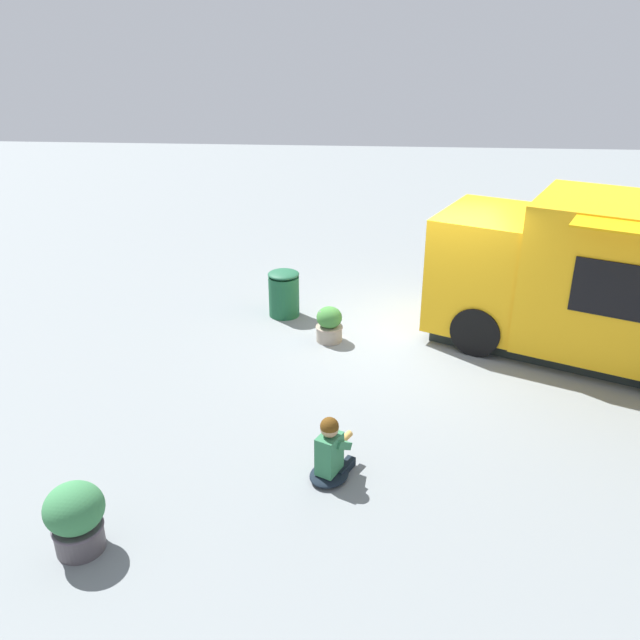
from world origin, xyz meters
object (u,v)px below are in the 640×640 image
Objects in this scene: food_truck at (602,283)px; person_customer at (331,454)px; trash_bin at (284,293)px; planter_flowering_near at (329,324)px; planter_flowering_far at (76,517)px.

food_truck is 5.39m from person_customer.
planter_flowering_near is at bearing -138.25° from trash_bin.
food_truck is at bearing -91.90° from planter_flowering_near.
person_customer is at bearing -175.84° from planter_flowering_near.
trash_bin is (6.02, -1.29, 0.03)m from planter_flowering_far.
food_truck is 6.18× the size of trash_bin.
planter_flowering_far reaches higher than planter_flowering_near.
person_customer reaches higher than planter_flowering_near.
trash_bin reaches higher than person_customer.
person_customer is 3.67m from planter_flowering_near.
person_customer is at bearing 131.42° from food_truck.
food_truck is 8.12m from planter_flowering_far.
food_truck is 5.34m from trash_bin.
person_customer is at bearing -61.02° from planter_flowering_far.
planter_flowering_far is at bearing 118.98° from person_customer.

